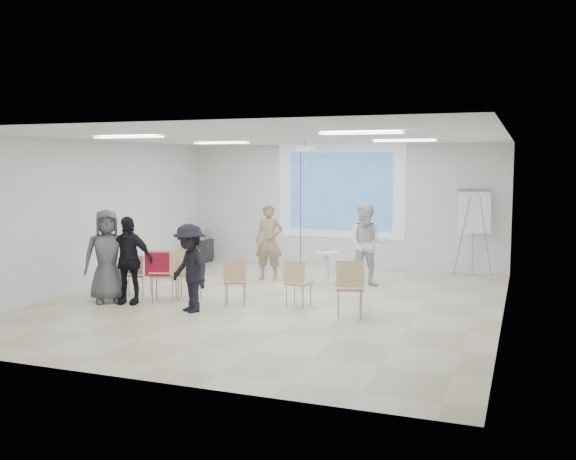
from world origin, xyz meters
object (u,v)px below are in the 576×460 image
(player_left, at_px, (269,236))
(flipchart_easel, at_px, (474,212))
(player_right, at_px, (367,240))
(chair_center, at_px, (235,278))
(chair_right_inner, at_px, (297,279))
(chair_left_mid, at_px, (163,271))
(chair_right_far, at_px, (350,284))
(audience_mid, at_px, (190,262))
(audience_left, at_px, (128,254))
(audience_outer, at_px, (107,251))
(laptop, at_px, (190,272))
(av_cart, at_px, (201,247))
(pedestal_table, at_px, (326,265))
(chair_left_inner, at_px, (189,270))
(chair_far_left, at_px, (138,272))

(player_left, distance_m, flipchart_easel, 4.64)
(player_right, bearing_deg, chair_center, -131.20)
(player_left, distance_m, chair_right_inner, 2.85)
(chair_left_mid, distance_m, chair_right_far, 3.53)
(audience_mid, bearing_deg, audience_left, -156.97)
(audience_left, bearing_deg, audience_outer, 176.55)
(player_right, distance_m, laptop, 3.73)
(chair_left_mid, height_order, av_cart, chair_left_mid)
(chair_center, relative_size, audience_mid, 0.49)
(player_left, xyz_separation_m, chair_left_mid, (-0.96, -2.79, -0.37))
(player_left, height_order, chair_right_far, player_left)
(audience_mid, bearing_deg, chair_right_far, 42.37)
(chair_left_mid, distance_m, chair_center, 1.38)
(player_right, relative_size, audience_mid, 1.12)
(chair_center, bearing_deg, laptop, 148.14)
(player_left, xyz_separation_m, av_cart, (-2.64, 1.78, -0.57))
(pedestal_table, relative_size, audience_mid, 0.42)
(player_right, height_order, chair_center, player_right)
(chair_center, height_order, chair_right_inner, same)
(chair_left_mid, height_order, chair_left_inner, chair_left_mid)
(player_left, height_order, player_right, player_right)
(player_right, distance_m, chair_left_mid, 4.23)
(chair_right_inner, bearing_deg, av_cart, 141.12)
(chair_left_inner, height_order, chair_right_inner, chair_left_inner)
(chair_right_far, relative_size, audience_left, 0.53)
(chair_left_mid, distance_m, chair_right_inner, 2.49)
(pedestal_table, distance_m, laptop, 3.12)
(chair_right_inner, xyz_separation_m, chair_right_far, (1.07, -0.41, 0.07))
(chair_far_left, bearing_deg, player_right, 31.08)
(chair_left_inner, xyz_separation_m, chair_center, (0.99, -0.10, -0.07))
(chair_right_inner, bearing_deg, player_right, 80.76)
(player_right, distance_m, chair_right_far, 2.88)
(chair_left_mid, bearing_deg, audience_outer, -177.01)
(chair_left_inner, relative_size, av_cart, 1.18)
(player_right, relative_size, chair_left_inner, 2.00)
(audience_left, height_order, audience_mid, audience_left)
(player_left, xyz_separation_m, chair_left_inner, (-0.57, -2.52, -0.38))
(player_right, xyz_separation_m, chair_center, (-1.76, -2.65, -0.46))
(player_left, distance_m, av_cart, 3.24)
(player_right, height_order, chair_right_far, player_right)
(laptop, xyz_separation_m, audience_left, (-0.87, -0.71, 0.40))
(player_right, relative_size, laptop, 5.44)
(pedestal_table, distance_m, chair_center, 2.80)
(chair_right_inner, distance_m, av_cart, 5.88)
(audience_outer, bearing_deg, av_cart, 60.20)
(chair_far_left, distance_m, audience_left, 0.77)
(chair_center, xyz_separation_m, chair_right_inner, (1.09, 0.23, 0.00))
(audience_mid, bearing_deg, chair_right_inner, 61.71)
(player_left, relative_size, chair_right_far, 1.95)
(player_right, xyz_separation_m, chair_far_left, (-3.85, -2.56, -0.48))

